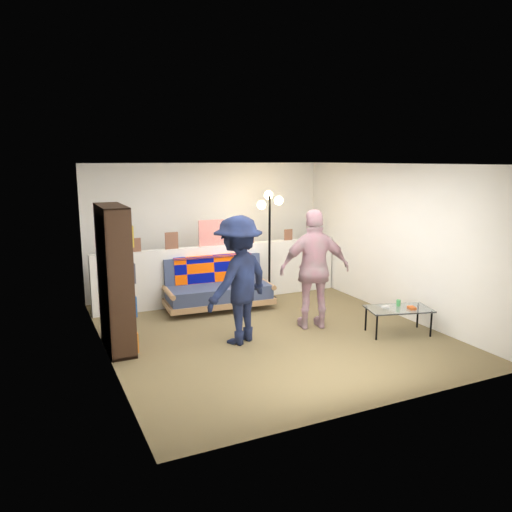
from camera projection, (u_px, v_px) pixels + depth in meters
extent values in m
plane|color=brown|center=(268.00, 331.00, 7.25)|extent=(5.00, 5.00, 0.00)
cube|color=silver|center=(208.00, 229.00, 9.25)|extent=(4.50, 0.10, 2.40)
cube|color=silver|center=(103.00, 264.00, 6.09)|extent=(0.10, 5.00, 2.40)
cube|color=silver|center=(394.00, 240.00, 7.96)|extent=(0.10, 5.00, 2.40)
cube|color=white|center=(268.00, 164.00, 6.80)|extent=(4.50, 5.00, 0.10)
cube|color=silver|center=(222.00, 273.00, 8.76)|extent=(4.45, 0.15, 1.00)
cube|color=brown|center=(135.00, 245.00, 8.00)|extent=(0.18, 0.02, 0.22)
cube|color=brown|center=(172.00, 241.00, 8.25)|extent=(0.22, 0.02, 0.28)
cube|color=silver|center=(211.00, 233.00, 8.52)|extent=(0.45, 0.02, 0.45)
cube|color=brown|center=(249.00, 236.00, 8.83)|extent=(0.20, 0.02, 0.26)
cube|color=brown|center=(288.00, 235.00, 9.17)|extent=(0.16, 0.02, 0.20)
cube|color=#A2784F|center=(219.00, 301.00, 8.33)|extent=(1.83, 0.91, 0.09)
cube|color=#35405F|center=(219.00, 292.00, 8.26)|extent=(1.72, 0.76, 0.22)
cube|color=#35405F|center=(213.00, 271.00, 8.53)|extent=(1.70, 0.33, 0.53)
cylinder|color=#A2784F|center=(168.00, 292.00, 7.99)|extent=(0.13, 0.80, 0.08)
cylinder|color=#A2784F|center=(265.00, 283.00, 8.59)|extent=(0.13, 0.80, 0.08)
cube|color=#050E7F|center=(214.00, 272.00, 8.46)|extent=(1.36, 0.18, 0.49)
cube|color=#050E7F|center=(212.00, 256.00, 8.52)|extent=(1.37, 0.32, 0.03)
sphere|color=orange|center=(243.00, 275.00, 8.36)|extent=(0.28, 0.28, 0.28)
cube|color=black|center=(103.00, 280.00, 6.38)|extent=(0.02, 0.95, 1.90)
cube|color=black|center=(121.00, 287.00, 6.03)|extent=(0.32, 0.02, 1.90)
cube|color=black|center=(109.00, 271.00, 6.85)|extent=(0.32, 0.02, 1.90)
cube|color=black|center=(111.00, 206.00, 6.26)|extent=(0.32, 0.95, 0.02)
cube|color=black|center=(119.00, 346.00, 6.62)|extent=(0.32, 0.95, 0.04)
cube|color=black|center=(117.00, 311.00, 6.53)|extent=(0.32, 0.91, 0.02)
cube|color=black|center=(115.00, 278.00, 6.44)|extent=(0.32, 0.91, 0.02)
cube|color=black|center=(113.00, 245.00, 6.36)|extent=(0.32, 0.91, 0.02)
cube|color=red|center=(120.00, 333.00, 6.59)|extent=(0.23, 0.89, 0.32)
cube|color=#2750AA|center=(118.00, 299.00, 6.50)|extent=(0.23, 0.89, 0.30)
cube|color=gold|center=(116.00, 266.00, 6.42)|extent=(0.23, 0.89, 0.32)
cube|color=#338E4E|center=(114.00, 232.00, 6.33)|extent=(0.23, 0.89, 0.30)
cylinder|color=black|center=(377.00, 327.00, 6.88)|extent=(0.03, 0.03, 0.36)
cylinder|color=black|center=(431.00, 324.00, 7.02)|extent=(0.03, 0.03, 0.36)
cylinder|color=black|center=(366.00, 319.00, 7.27)|extent=(0.03, 0.03, 0.36)
cylinder|color=black|center=(418.00, 316.00, 7.40)|extent=(0.03, 0.03, 0.36)
cube|color=silver|center=(399.00, 309.00, 7.11)|extent=(1.00, 0.72, 0.02)
cube|color=silver|center=(385.00, 307.00, 7.12)|extent=(0.12, 0.07, 0.03)
cube|color=#CA5823|center=(412.00, 308.00, 7.06)|extent=(0.12, 0.15, 0.04)
cylinder|color=#42A055|center=(398.00, 303.00, 7.21)|extent=(0.08, 0.08, 0.09)
cylinder|color=black|center=(269.00, 298.00, 8.93)|extent=(0.29, 0.29, 0.03)
cylinder|color=black|center=(269.00, 248.00, 8.76)|extent=(0.04, 0.04, 1.85)
sphere|color=#FFC672|center=(262.00, 205.00, 8.63)|extent=(0.15, 0.15, 0.15)
sphere|color=#FFC672|center=(279.00, 201.00, 8.61)|extent=(0.15, 0.15, 0.15)
sphere|color=#FFC672|center=(269.00, 195.00, 8.71)|extent=(0.15, 0.15, 0.15)
imported|color=black|center=(238.00, 280.00, 6.70)|extent=(1.29, 1.10, 1.74)
imported|color=pink|center=(315.00, 269.00, 7.28)|extent=(1.11, 0.69, 1.76)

